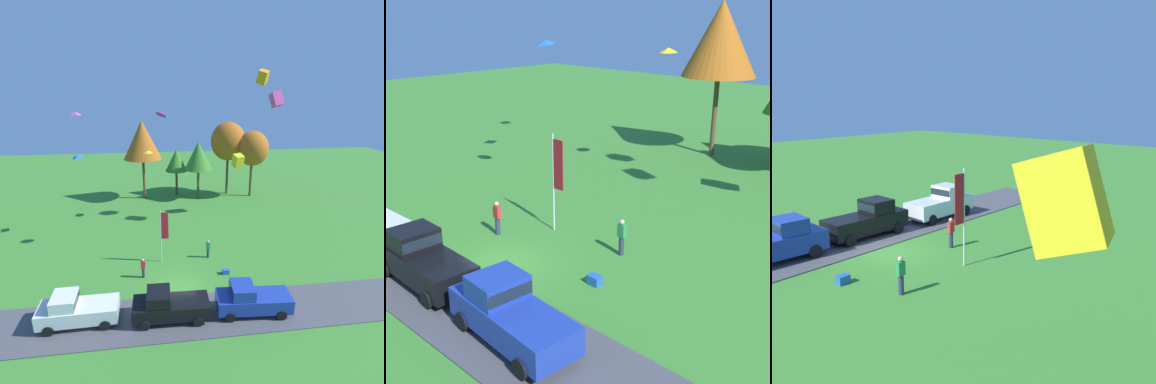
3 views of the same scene
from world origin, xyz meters
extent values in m
plane|color=#3D842D|center=(0.00, 0.00, 0.00)|extent=(120.00, 120.00, 0.00)
cube|color=#4C4C51|center=(0.00, -2.99, 0.03)|extent=(36.00, 4.40, 0.06)
cube|color=white|center=(-6.66, -2.70, 0.90)|extent=(5.03, 1.98, 1.00)
cube|color=white|center=(-7.46, -2.71, 1.80)|extent=(1.53, 1.78, 0.80)
cube|color=#19232D|center=(-7.46, -2.71, 1.80)|extent=(1.56, 1.75, 0.44)
cylinder|color=black|center=(-8.35, -3.63, 0.40)|extent=(0.68, 0.25, 0.68)
cylinder|color=black|center=(-8.38, -1.83, 0.40)|extent=(0.68, 0.25, 0.68)
cylinder|color=black|center=(-4.95, -3.58, 0.40)|extent=(0.68, 0.25, 0.68)
cylinder|color=black|center=(-4.98, -1.77, 0.40)|extent=(0.68, 0.25, 0.68)
cube|color=black|center=(-0.74, -3.09, 0.90)|extent=(5.06, 2.05, 1.00)
cube|color=black|center=(-1.54, -3.07, 1.80)|extent=(1.55, 1.80, 0.80)
cube|color=#19232D|center=(-1.54, -3.07, 1.80)|extent=(1.58, 1.77, 0.44)
cylinder|color=black|center=(-2.47, -3.94, 0.40)|extent=(0.69, 0.26, 0.68)
cylinder|color=black|center=(-2.41, -2.14, 0.40)|extent=(0.69, 0.26, 0.68)
cylinder|color=black|center=(0.93, -4.05, 0.40)|extent=(0.69, 0.26, 0.68)
cylinder|color=black|center=(0.99, -2.24, 0.40)|extent=(0.69, 0.26, 0.68)
cube|color=#1E389E|center=(4.83, -3.18, 0.90)|extent=(5.13, 2.27, 1.00)
cube|color=#1E389E|center=(4.03, -3.12, 1.80)|extent=(1.63, 1.87, 0.80)
cube|color=#19232D|center=(4.03, -3.12, 1.80)|extent=(1.65, 1.83, 0.44)
cylinder|color=black|center=(3.07, -3.96, 0.40)|extent=(0.70, 0.29, 0.68)
cylinder|color=black|center=(3.20, -2.16, 0.40)|extent=(0.70, 0.29, 0.68)
cylinder|color=black|center=(6.46, -4.21, 0.40)|extent=(0.70, 0.29, 0.68)
cylinder|color=black|center=(6.60, -2.41, 0.40)|extent=(0.70, 0.29, 0.68)
cylinder|color=#2D334C|center=(-2.67, 2.00, 0.44)|extent=(0.24, 0.24, 0.88)
cube|color=red|center=(-2.67, 2.00, 1.18)|extent=(0.36, 0.22, 0.60)
sphere|color=beige|center=(-2.67, 2.00, 1.60)|extent=(0.22, 0.22, 0.22)
cylinder|color=#2D334C|center=(3.14, 4.46, 0.44)|extent=(0.24, 0.24, 0.88)
cube|color=#2D8E47|center=(3.14, 4.46, 1.18)|extent=(0.36, 0.22, 0.60)
sphere|color=beige|center=(3.14, 4.46, 1.60)|extent=(0.22, 0.22, 0.22)
cylinder|color=brown|center=(-2.86, 22.23, 2.91)|extent=(0.36, 0.36, 5.83)
cone|color=#B25B19|center=(-2.86, 22.23, 8.45)|extent=(5.25, 5.25, 5.25)
cylinder|color=brown|center=(1.90, 23.61, 1.80)|extent=(0.36, 0.36, 3.59)
cone|color=#387F28|center=(1.90, 23.61, 5.21)|extent=(3.23, 3.23, 3.23)
cylinder|color=brown|center=(4.78, 21.04, 2.17)|extent=(0.36, 0.36, 4.34)
cone|color=#387F28|center=(4.78, 21.04, 6.29)|extent=(3.90, 3.90, 3.90)
cylinder|color=brown|center=(9.47, 23.00, 2.81)|extent=(0.36, 0.36, 5.63)
ellipsoid|color=#B25B19|center=(9.47, 23.00, 7.90)|extent=(5.06, 5.06, 5.57)
cylinder|color=brown|center=(12.62, 21.33, 2.52)|extent=(0.36, 0.36, 5.04)
ellipsoid|color=#B25B19|center=(12.62, 21.33, 7.08)|extent=(4.54, 4.54, 4.99)
cylinder|color=silver|center=(-1.10, 4.32, 2.47)|extent=(0.08, 0.08, 4.94)
cube|color=red|center=(-0.75, 4.32, 3.46)|extent=(0.64, 0.04, 2.47)
cube|color=blue|center=(4.12, 1.62, 0.20)|extent=(0.56, 0.40, 0.40)
cone|color=yellow|center=(-2.06, 14.79, 8.12)|extent=(1.26, 1.27, 0.35)
cube|color=#EA4C9E|center=(11.45, 11.44, 13.86)|extent=(1.34, 1.46, 1.82)
pyramid|color=blue|center=(-8.97, 11.18, 8.42)|extent=(1.17, 1.24, 0.47)
pyramid|color=#EA4C9E|center=(-9.78, 15.98, 12.35)|extent=(1.30, 1.31, 0.38)
cube|color=orange|center=(10.43, 13.14, 16.10)|extent=(1.42, 1.77, 1.79)
cone|color=purple|center=(-0.63, 7.11, 12.75)|extent=(1.38, 1.37, 0.74)
cube|color=yellow|center=(8.66, 14.86, 6.74)|extent=(1.38, 1.72, 1.79)
camera|label=1|loc=(-1.57, -19.56, 14.15)|focal=28.00mm
camera|label=2|loc=(16.93, -12.59, 10.67)|focal=50.00mm
camera|label=3|loc=(14.83, 18.12, 8.34)|focal=42.00mm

